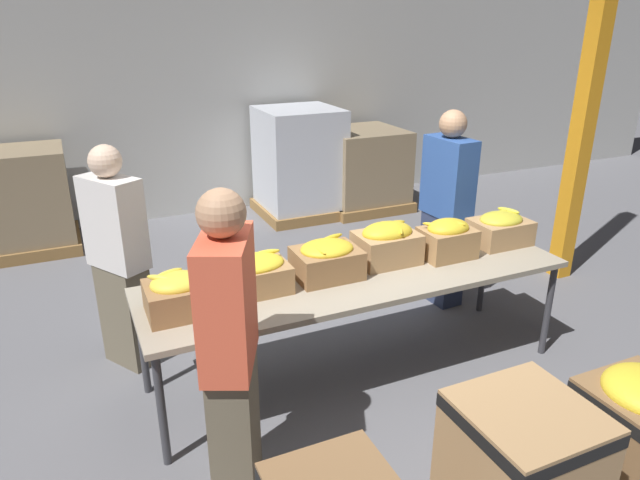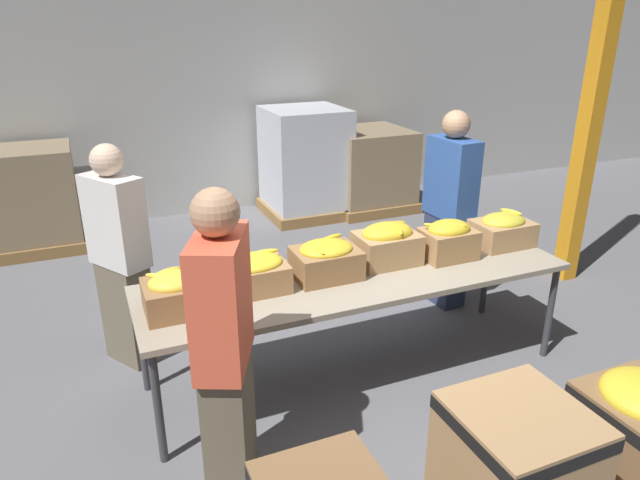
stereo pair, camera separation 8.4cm
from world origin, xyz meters
name	(u,v)px [view 2 (the right image)]	position (x,y,z in m)	size (l,w,h in m)	color
ground_plane	(355,371)	(0.00, 0.00, 0.00)	(30.00, 30.00, 0.00)	slate
wall_back	(210,55)	(0.00, 4.14, 2.00)	(16.00, 0.08, 4.00)	#B7B7B2
sorting_table	(357,281)	(0.00, 0.00, 0.74)	(2.99, 0.87, 0.78)	#9E937F
banana_box_0	(176,292)	(-1.23, -0.04, 0.91)	(0.38, 0.33, 0.26)	olive
banana_box_1	(252,272)	(-0.73, 0.06, 0.91)	(0.44, 0.33, 0.25)	#A37A4C
banana_box_2	(326,259)	(-0.21, 0.06, 0.92)	(0.44, 0.34, 0.27)	olive
banana_box_3	(387,243)	(0.29, 0.11, 0.93)	(0.44, 0.32, 0.30)	tan
banana_box_4	(448,239)	(0.74, 0.01, 0.93)	(0.38, 0.29, 0.29)	#A37A4C
banana_box_5	(502,229)	(1.28, 0.06, 0.91)	(0.44, 0.32, 0.27)	tan
volunteer_0	(449,211)	(1.24, 0.71, 0.86)	(0.26, 0.48, 1.73)	#2D3856
volunteer_1	(225,355)	(-1.11, -0.74, 0.86)	(0.40, 0.52, 1.73)	#6B604C
volunteer_2	(120,259)	(-1.48, 0.82, 0.82)	(0.42, 0.50, 1.66)	#6B604C
donation_bin_1	(514,472)	(0.07, -1.57, 0.41)	(0.60, 0.60, 0.76)	tan
donation_bin_2	(638,431)	(0.90, -1.57, 0.37)	(0.55, 0.55, 0.70)	olive
support_pillar	(599,70)	(2.66, 0.66, 2.00)	(0.16, 0.16, 4.00)	orange
pallet_stack_0	(305,163)	(1.00, 3.51, 0.68)	(1.05, 1.05, 1.38)	olive
pallet_stack_1	(37,199)	(-2.16, 3.59, 0.56)	(0.90, 0.90, 1.13)	olive
pallet_stack_2	(368,170)	(1.89, 3.45, 0.52)	(1.10, 1.10, 1.06)	olive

